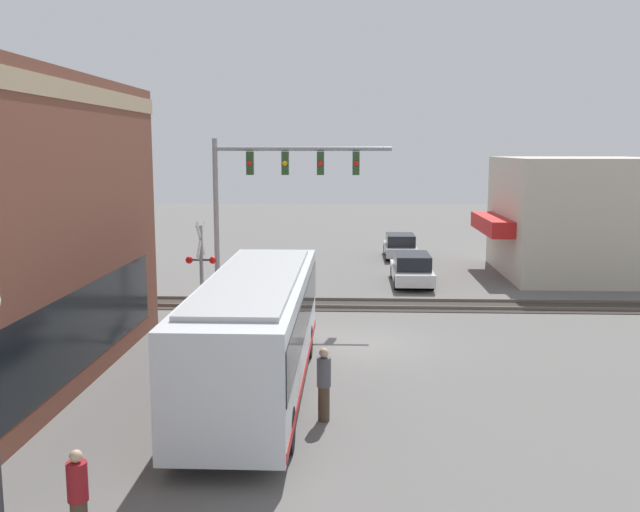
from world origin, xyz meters
name	(u,v)px	position (x,y,z in m)	size (l,w,h in m)	color
ground_plane	(360,344)	(0.00, 0.00, 0.00)	(120.00, 120.00, 0.00)	#605E5B
shop_building	(576,217)	(13.72, -11.19, 3.00)	(8.67, 8.66, 6.01)	beige
city_bus	(256,328)	(-4.90, 2.80, 1.77)	(11.04, 2.59, 3.21)	silver
traffic_signal_gantry	(272,183)	(4.56, 3.41, 5.15)	(0.42, 6.94, 6.85)	gray
crossing_signal	(201,260)	(3.22, 5.97, 2.30)	(1.41, 1.18, 3.81)	gray
rail_track_near	(358,304)	(6.00, 0.00, 0.03)	(2.60, 60.00, 0.15)	#332D28
parked_car_white	(412,270)	(10.70, -2.60, 0.70)	(4.78, 1.82, 1.50)	silver
parked_car_silver	(400,247)	(18.98, -2.60, 0.66)	(4.22, 1.82, 1.44)	#B7B7BC
pedestrian_near_bus	(324,384)	(-6.78, 0.94, 0.92)	(0.34, 0.34, 1.80)	#473828
pedestrian_by_lamp	(78,497)	(-12.39, 4.75, 0.84)	(0.34, 0.34, 1.66)	#473828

